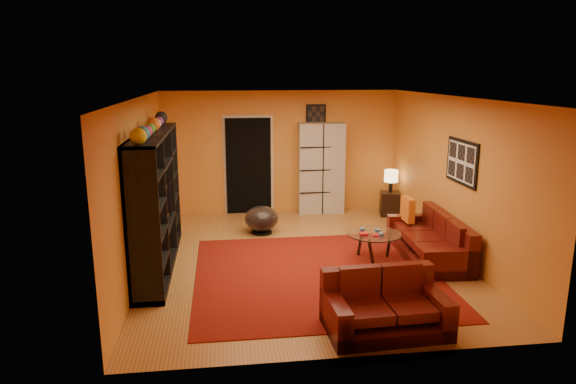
{
  "coord_description": "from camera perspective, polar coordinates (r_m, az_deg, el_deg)",
  "views": [
    {
      "loc": [
        -1.25,
        -7.81,
        2.98
      ],
      "look_at": [
        -0.22,
        0.1,
        1.1
      ],
      "focal_mm": 32.0,
      "sensor_mm": 36.0,
      "label": 1
    }
  ],
  "objects": [
    {
      "name": "entertainment_unit",
      "position": [
        8.11,
        -14.43,
        -0.97
      ],
      "size": [
        0.45,
        3.0,
        2.1
      ],
      "primitive_type": "cube",
      "color": "black",
      "rests_on": "floor"
    },
    {
      "name": "bowl_chair",
      "position": [
        9.67,
        -2.96,
        -3.01
      ],
      "size": [
        0.63,
        0.63,
        0.52
      ],
      "color": "black",
      "rests_on": "floor"
    },
    {
      "name": "wall_front",
      "position": [
        5.25,
        6.82,
        -5.55
      ],
      "size": [
        6.0,
        0.0,
        6.0
      ],
      "primitive_type": "plane",
      "rotation": [
        -1.57,
        0.0,
        0.0
      ],
      "color": "orange",
      "rests_on": "floor"
    },
    {
      "name": "side_table",
      "position": [
        11.09,
        11.25,
        -1.29
      ],
      "size": [
        0.47,
        0.47,
        0.5
      ],
      "primitive_type": "cube",
      "rotation": [
        0.0,
        0.0,
        -0.21
      ],
      "color": "black",
      "rests_on": "floor"
    },
    {
      "name": "coffee_table",
      "position": [
        8.41,
        9.49,
        -4.86
      ],
      "size": [
        0.87,
        0.87,
        0.43
      ],
      "rotation": [
        0.0,
        0.0,
        0.1
      ],
      "color": "silver",
      "rests_on": "floor"
    },
    {
      "name": "table_lamp",
      "position": [
        10.96,
        11.39,
        1.68
      ],
      "size": [
        0.29,
        0.29,
        0.48
      ],
      "color": "black",
      "rests_on": "side_table"
    },
    {
      "name": "loveseat",
      "position": [
        6.31,
        10.57,
        -12.32
      ],
      "size": [
        1.43,
        0.9,
        0.85
      ],
      "rotation": [
        0.0,
        0.0,
        1.62
      ],
      "color": "#440B09",
      "rests_on": "rug"
    },
    {
      "name": "doorway",
      "position": [
        10.97,
        -4.41,
        2.89
      ],
      "size": [
        0.95,
        0.1,
        2.04
      ],
      "primitive_type": "cube",
      "color": "black",
      "rests_on": "floor"
    },
    {
      "name": "rug",
      "position": [
        7.83,
        3.14,
        -9.13
      ],
      "size": [
        3.6,
        3.6,
        0.01
      ],
      "primitive_type": "cube",
      "color": "#600F0A",
      "rests_on": "floor"
    },
    {
      "name": "wall_art_back",
      "position": [
        11.02,
        3.12,
        8.37
      ],
      "size": [
        0.42,
        0.03,
        0.52
      ],
      "primitive_type": "cube",
      "color": "black",
      "rests_on": "wall_back"
    },
    {
      "name": "throw_pillow",
      "position": [
        9.24,
        13.15,
        -1.87
      ],
      "size": [
        0.12,
        0.42,
        0.42
      ],
      "primitive_type": "cube",
      "color": "orange",
      "rests_on": "sofa"
    },
    {
      "name": "ceiling",
      "position": [
        7.92,
        1.72,
        10.47
      ],
      "size": [
        6.0,
        6.0,
        0.0
      ],
      "primitive_type": "plane",
      "rotation": [
        3.14,
        0.0,
        0.0
      ],
      "color": "white",
      "rests_on": "wall_back"
    },
    {
      "name": "storage_cabinet",
      "position": [
        11.01,
        3.7,
        2.66
      ],
      "size": [
        0.99,
        0.49,
        1.93
      ],
      "primitive_type": "cube",
      "rotation": [
        0.0,
        0.0,
        -0.06
      ],
      "color": "#B8B3AA",
      "rests_on": "floor"
    },
    {
      "name": "wall_right",
      "position": [
        8.83,
        17.9,
        1.61
      ],
      "size": [
        0.0,
        6.0,
        6.0
      ],
      "primitive_type": "plane",
      "rotation": [
        1.57,
        0.0,
        -1.57
      ],
      "color": "orange",
      "rests_on": "floor"
    },
    {
      "name": "sofa",
      "position": [
        8.76,
        15.8,
        -5.2
      ],
      "size": [
        0.94,
        2.08,
        0.85
      ],
      "rotation": [
        0.0,
        0.0,
        -0.05
      ],
      "color": "#440B09",
      "rests_on": "rug"
    },
    {
      "name": "wall_back",
      "position": [
        11.02,
        -0.8,
        4.46
      ],
      "size": [
        6.0,
        0.0,
        6.0
      ],
      "primitive_type": "plane",
      "rotation": [
        1.57,
        0.0,
        0.0
      ],
      "color": "orange",
      "rests_on": "floor"
    },
    {
      "name": "floor",
      "position": [
        8.46,
        1.6,
        -7.41
      ],
      "size": [
        6.0,
        6.0,
        0.0
      ],
      "primitive_type": "plane",
      "color": "#97632E",
      "rests_on": "ground"
    },
    {
      "name": "wall_art_right",
      "position": [
        8.5,
        18.77,
        3.18
      ],
      "size": [
        0.03,
        1.0,
        0.7
      ],
      "primitive_type": "cube",
      "color": "black",
      "rests_on": "wall_right"
    },
    {
      "name": "wall_left",
      "position": [
        8.09,
        -16.11,
        0.71
      ],
      "size": [
        0.0,
        6.0,
        6.0
      ],
      "primitive_type": "plane",
      "rotation": [
        1.57,
        0.0,
        1.57
      ],
      "color": "orange",
      "rests_on": "floor"
    },
    {
      "name": "tv",
      "position": [
        8.05,
        -14.11,
        -1.4
      ],
      "size": [
        0.98,
        0.13,
        0.56
      ],
      "primitive_type": "imported",
      "rotation": [
        0.0,
        0.0,
        1.57
      ],
      "color": "black",
      "rests_on": "entertainment_unit"
    }
  ]
}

